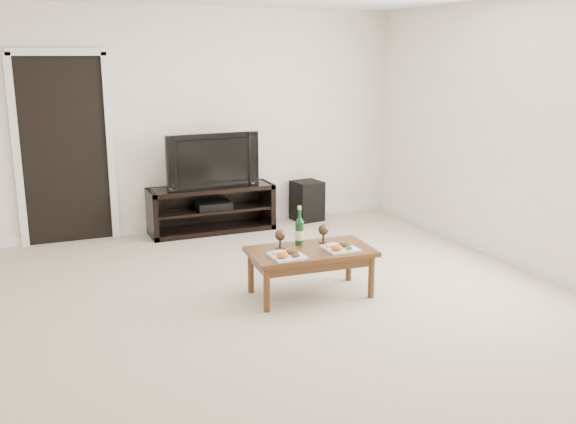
% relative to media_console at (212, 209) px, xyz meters
% --- Properties ---
extents(floor, '(5.50, 5.50, 0.00)m').
position_rel_media_console_xyz_m(floor, '(-0.03, -2.50, -0.28)').
color(floor, '#C3B39D').
rests_on(floor, ground).
extents(back_wall, '(5.00, 0.04, 2.60)m').
position_rel_media_console_xyz_m(back_wall, '(-0.03, 0.27, 1.02)').
color(back_wall, white).
rests_on(back_wall, ground).
extents(doorway, '(0.90, 0.02, 2.05)m').
position_rel_media_console_xyz_m(doorway, '(-1.58, 0.24, 0.75)').
color(doorway, black).
rests_on(doorway, ground).
extents(media_console, '(1.48, 0.45, 0.55)m').
position_rel_media_console_xyz_m(media_console, '(0.00, 0.00, 0.00)').
color(media_console, black).
rests_on(media_console, ground).
extents(television, '(1.12, 0.20, 0.64)m').
position_rel_media_console_xyz_m(television, '(-0.00, 0.00, 0.59)').
color(television, black).
rests_on(television, media_console).
extents(av_receiver, '(0.42, 0.32, 0.08)m').
position_rel_media_console_xyz_m(av_receiver, '(0.03, -0.01, 0.05)').
color(av_receiver, black).
rests_on(av_receiver, media_console).
extents(subwoofer, '(0.38, 0.38, 0.50)m').
position_rel_media_console_xyz_m(subwoofer, '(1.27, 0.05, -0.02)').
color(subwoofer, black).
rests_on(subwoofer, ground).
extents(coffee_table, '(1.11, 0.65, 0.42)m').
position_rel_media_console_xyz_m(coffee_table, '(0.21, -2.35, -0.07)').
color(coffee_table, '#553217').
rests_on(coffee_table, ground).
extents(plate_left, '(0.27, 0.27, 0.07)m').
position_rel_media_console_xyz_m(plate_left, '(-0.07, -2.46, 0.18)').
color(plate_left, white).
rests_on(plate_left, coffee_table).
extents(plate_right, '(0.27, 0.27, 0.07)m').
position_rel_media_console_xyz_m(plate_right, '(0.44, -2.45, 0.18)').
color(plate_right, white).
rests_on(plate_right, coffee_table).
extents(wine_bottle, '(0.07, 0.07, 0.35)m').
position_rel_media_console_xyz_m(wine_bottle, '(0.18, -2.17, 0.32)').
color(wine_bottle, '#103B1A').
rests_on(wine_bottle, coffee_table).
extents(goblet_left, '(0.09, 0.09, 0.17)m').
position_rel_media_console_xyz_m(goblet_left, '(-0.03, -2.22, 0.23)').
color(goblet_left, '#3B2C20').
rests_on(goblet_left, coffee_table).
extents(goblet_right, '(0.09, 0.09, 0.17)m').
position_rel_media_console_xyz_m(goblet_right, '(0.40, -2.20, 0.23)').
color(goblet_right, '#3B2C20').
rests_on(goblet_right, coffee_table).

